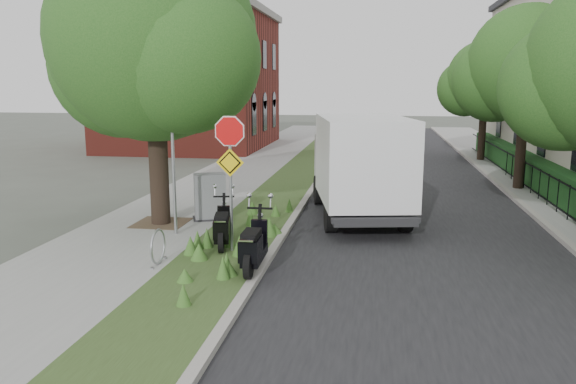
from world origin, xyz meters
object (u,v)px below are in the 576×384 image
object	(u,v)px
scooter_near	(222,231)
box_truck	(360,162)
utility_cabinet	(210,197)
sign_assembly	(230,156)
scooter_far	(253,251)

from	to	relation	value
scooter_near	box_truck	xyz separation A→B (m)	(3.03, 3.90, 1.14)
box_truck	utility_cabinet	bearing A→B (deg)	-163.71
sign_assembly	utility_cabinet	xyz separation A→B (m)	(-1.40, 2.92, -1.58)
scooter_near	scooter_far	world-z (taller)	scooter_far
sign_assembly	scooter_far	size ratio (longest dim) A/B	1.72
scooter_far	utility_cabinet	world-z (taller)	utility_cabinet
sign_assembly	utility_cabinet	distance (m)	3.60
sign_assembly	scooter_near	bearing A→B (deg)	141.23
scooter_far	box_truck	distance (m)	5.91
scooter_near	utility_cabinet	bearing A→B (deg)	112.53
scooter_far	utility_cabinet	bearing A→B (deg)	117.36
sign_assembly	scooter_near	xyz separation A→B (m)	(-0.29, 0.23, -1.80)
utility_cabinet	scooter_near	bearing A→B (deg)	-67.47
scooter_far	sign_assembly	bearing A→B (deg)	120.91
scooter_far	box_truck	world-z (taller)	box_truck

